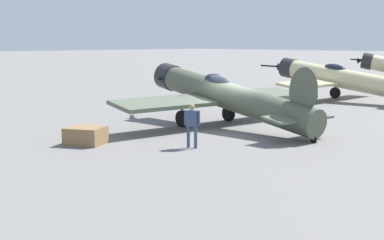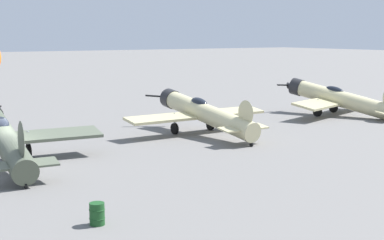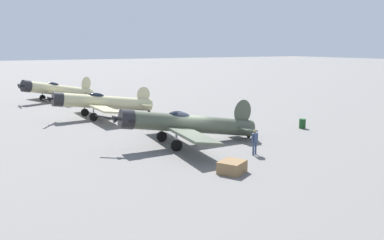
{
  "view_description": "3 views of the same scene",
  "coord_description": "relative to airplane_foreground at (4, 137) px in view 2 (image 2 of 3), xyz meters",
  "views": [
    {
      "loc": [
        19.58,
        17.04,
        4.12
      ],
      "look_at": [
        4.75,
        2.13,
        1.1
      ],
      "focal_mm": 51.4,
      "sensor_mm": 36.0,
      "label": 1
    },
    {
      "loc": [
        8.04,
        30.49,
        7.03
      ],
      "look_at": [
        -11.71,
        0.13,
        1.6
      ],
      "focal_mm": 53.82,
      "sensor_mm": 36.0,
      "label": 2
    },
    {
      "loc": [
        25.42,
        -14.24,
        7.15
      ],
      "look_at": [
        -0.0,
        0.0,
        1.8
      ],
      "focal_mm": 37.62,
      "sensor_mm": 36.0,
      "label": 3
    }
  ],
  "objects": [
    {
      "name": "airplane_mid_apron",
      "position": [
        -14.32,
        -2.03,
        0.02
      ],
      "size": [
        11.08,
        11.46,
        2.98
      ],
      "rotation": [
        0.0,
        0.0,
        4.73
      ],
      "color": "beige",
      "rests_on": "ground_plane"
    },
    {
      "name": "airplane_far_line",
      "position": [
        -29.53,
        -3.47,
        -0.08
      ],
      "size": [
        11.02,
        10.21,
        3.26
      ],
      "rotation": [
        0.0,
        0.0,
        5.03
      ],
      "color": "beige",
      "rests_on": "ground_plane"
    },
    {
      "name": "ground_plane",
      "position": [
        0.05,
        0.52,
        -1.55
      ],
      "size": [
        400.0,
        400.0,
        0.0
      ],
      "primitive_type": "plane",
      "color": "slate"
    },
    {
      "name": "fuel_drum",
      "position": [
        -0.17,
        11.84,
        -1.12
      ],
      "size": [
        0.6,
        0.6,
        0.84
      ],
      "color": "#19471E",
      "rests_on": "ground_plane"
    },
    {
      "name": "airplane_foreground",
      "position": [
        0.0,
        0.0,
        0.0
      ],
      "size": [
        11.17,
        11.99,
        3.18
      ],
      "rotation": [
        0.0,
        0.0,
        4.61
      ],
      "color": "#4C5442",
      "rests_on": "ground_plane"
    }
  ]
}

